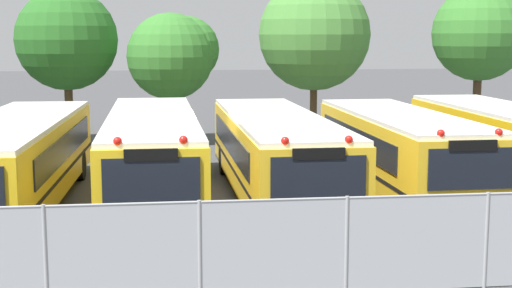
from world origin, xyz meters
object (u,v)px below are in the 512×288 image
at_px(tree_2, 175,54).
at_px(tree_4, 485,32).
at_px(school_bus_1, 16,159).
at_px(school_bus_5, 508,146).
at_px(tree_3, 312,33).
at_px(tree_1, 64,37).
at_px(school_bus_2, 152,154).
at_px(school_bus_4, 400,151).
at_px(school_bus_3, 275,152).

relative_size(tree_2, tree_4, 0.83).
xyz_separation_m(school_bus_1, tree_2, (4.48, 11.64, 2.50)).
bearing_deg(tree_4, school_bus_1, -149.55).
bearing_deg(school_bus_5, tree_3, -71.65).
distance_m(tree_1, tree_4, 18.03).
bearing_deg(school_bus_2, tree_1, -72.97).
distance_m(tree_2, tree_4, 13.36).
height_order(school_bus_4, school_bus_5, school_bus_5).
bearing_deg(tree_2, tree_1, 174.67).
xyz_separation_m(school_bus_5, tree_4, (3.70, 10.11, 3.37)).
relative_size(school_bus_3, tree_1, 1.71).
distance_m(school_bus_4, tree_4, 12.96).
xyz_separation_m(school_bus_2, tree_2, (0.85, 11.52, 2.46)).
bearing_deg(school_bus_5, school_bus_2, 0.89).
relative_size(school_bus_4, tree_2, 1.75).
xyz_separation_m(school_bus_2, tree_3, (6.71, 11.26, 3.35)).
distance_m(school_bus_3, school_bus_4, 3.60).
xyz_separation_m(school_bus_4, school_bus_5, (3.37, 0.21, 0.04)).
distance_m(school_bus_2, tree_2, 11.81).
bearing_deg(tree_2, school_bus_3, -76.84).
height_order(school_bus_4, tree_3, tree_3).
bearing_deg(tree_1, tree_2, -5.33).
bearing_deg(school_bus_2, school_bus_3, -175.33).
distance_m(school_bus_5, tree_3, 12.13).
height_order(school_bus_3, tree_3, tree_3).
bearing_deg(tree_3, tree_4, -7.23).
xyz_separation_m(school_bus_4, tree_4, (7.06, 10.32, 3.41)).
bearing_deg(school_bus_2, school_bus_5, -179.61).
bearing_deg(tree_3, school_bus_4, -88.24).
height_order(tree_2, tree_4, tree_4).
distance_m(school_bus_2, school_bus_3, 3.49).
distance_m(school_bus_2, tree_3, 13.53).
distance_m(school_bus_1, tree_4, 20.87).
xyz_separation_m(school_bus_5, tree_1, (-14.26, 11.76, 3.17)).
distance_m(school_bus_1, school_bus_5, 14.06).
bearing_deg(school_bus_2, school_bus_4, 179.24).
bearing_deg(school_bus_3, tree_2, -77.64).
bearing_deg(tree_2, tree_3, -2.59).
bearing_deg(tree_3, tree_1, 176.19).
bearing_deg(school_bus_4, tree_3, -88.99).
xyz_separation_m(tree_2, tree_4, (13.27, -1.21, 0.92)).
xyz_separation_m(school_bus_3, tree_1, (-7.30, 11.63, 3.22)).
relative_size(school_bus_1, school_bus_5, 1.11).
bearing_deg(tree_3, school_bus_3, -106.52).
bearing_deg(tree_1, school_bus_4, -47.69).
distance_m(school_bus_3, tree_4, 15.00).
bearing_deg(school_bus_3, school_bus_5, 178.17).
distance_m(school_bus_1, tree_3, 15.74).
bearing_deg(school_bus_5, school_bus_1, 1.07).
distance_m(school_bus_1, school_bus_3, 7.11).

